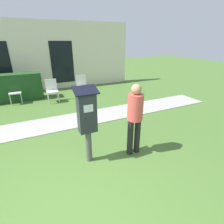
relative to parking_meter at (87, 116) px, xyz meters
The scene contains 9 objects.
ground_plane 1.70m from the parking_meter, 118.81° to the right, with size 40.00×40.00×0.00m, color #476B2D.
sidewalk 2.40m from the parking_meter, 107.51° to the left, with size 12.00×1.10×0.02m.
building_facade 6.43m from the parking_meter, 95.86° to the left, with size 10.00×0.26×3.20m.
parking_meter is the anchor object (origin of this frame).
person_standing 0.99m from the parking_meter, ahead, with size 0.32×0.32×1.58m.
outdoor_chair_left 4.98m from the parking_meter, 107.31° to the left, with size 0.44×0.44×0.90m.
outdoor_chair_middle 4.31m from the parking_meter, 91.74° to the left, with size 0.44×0.44×0.90m.
outdoor_chair_right 4.76m from the parking_meter, 75.13° to the left, with size 0.44×0.44×0.90m.
hedge_row 5.37m from the parking_meter, 109.31° to the left, with size 2.67×0.60×1.10m.
Camera 1 is at (-0.22, -1.76, 2.38)m, focal length 28.00 mm.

